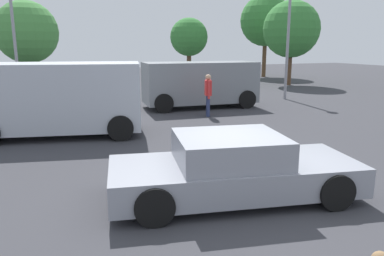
{
  "coord_description": "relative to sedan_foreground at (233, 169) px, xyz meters",
  "views": [
    {
      "loc": [
        -3.36,
        -5.68,
        2.76
      ],
      "look_at": [
        -0.16,
        1.98,
        0.9
      ],
      "focal_mm": 34.91,
      "sensor_mm": 36.0,
      "label": 1
    }
  ],
  "objects": [
    {
      "name": "tree_back_center",
      "position": [
        -3.47,
        22.18,
        3.01
      ],
      "size": [
        4.11,
        4.11,
        5.63
      ],
      "color": "brown",
      "rests_on": "ground_plane"
    },
    {
      "name": "tree_back_left",
      "position": [
        13.09,
        15.79,
        3.22
      ],
      "size": [
        3.82,
        3.82,
        5.69
      ],
      "color": "brown",
      "rests_on": "ground_plane"
    },
    {
      "name": "pedestrian",
      "position": [
        2.97,
        7.42,
        0.42
      ],
      "size": [
        0.35,
        0.55,
        1.64
      ],
      "rotation": [
        0.0,
        0.0,
        5.97
      ],
      "color": "navy",
      "rests_on": "ground_plane"
    },
    {
      "name": "ground_plane",
      "position": [
        0.18,
        0.02,
        -0.55
      ],
      "size": [
        80.0,
        80.0,
        0.0
      ],
      "primitive_type": "plane",
      "color": "#38383D"
    },
    {
      "name": "van_white",
      "position": [
        -2.55,
        6.28,
        0.65
      ],
      "size": [
        5.17,
        3.07,
        2.22
      ],
      "rotation": [
        0.0,
        0.0,
        -0.23
      ],
      "color": "#B2B7C1",
      "rests_on": "ground_plane"
    },
    {
      "name": "tree_back_right",
      "position": [
        15.29,
        22.25,
        4.19
      ],
      "size": [
        4.3,
        4.3,
        6.91
      ],
      "color": "brown",
      "rests_on": "ground_plane"
    },
    {
      "name": "tree_far_right",
      "position": [
        8.73,
        23.45,
        2.79
      ],
      "size": [
        3.09,
        3.09,
        4.91
      ],
      "color": "brown",
      "rests_on": "ground_plane"
    },
    {
      "name": "suv_dark",
      "position": [
        3.55,
        9.51,
        0.55
      ],
      "size": [
        5.11,
        2.44,
        2.01
      ],
      "rotation": [
        0.0,
        0.0,
        3.05
      ],
      "color": "gray",
      "rests_on": "ground_plane"
    },
    {
      "name": "sedan_foreground",
      "position": [
        0.0,
        0.0,
        0.0
      ],
      "size": [
        4.74,
        2.62,
        1.19
      ],
      "rotation": [
        0.0,
        0.0,
        -0.2
      ],
      "color": "gray",
      "rests_on": "ground_plane"
    },
    {
      "name": "light_post_mid",
      "position": [
        8.68,
        10.21,
        3.33
      ],
      "size": [
        0.44,
        0.44,
        5.61
      ],
      "color": "gray",
      "rests_on": "ground_plane"
    }
  ]
}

